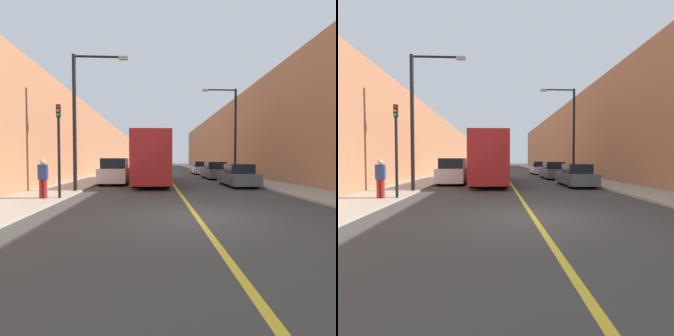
# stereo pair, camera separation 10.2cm
# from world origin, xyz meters

# --- Properties ---
(ground_plane) EXTENTS (200.00, 200.00, 0.00)m
(ground_plane) POSITION_xyz_m (0.00, 0.00, 0.00)
(ground_plane) COLOR #3F3D3A
(sidewalk_left) EXTENTS (2.86, 72.00, 0.11)m
(sidewalk_left) POSITION_xyz_m (-6.81, 30.00, 0.05)
(sidewalk_left) COLOR #A89E8C
(sidewalk_left) RESTS_ON ground
(sidewalk_right) EXTENTS (2.86, 72.00, 0.11)m
(sidewalk_right) POSITION_xyz_m (6.81, 30.00, 0.05)
(sidewalk_right) COLOR #A89E8C
(sidewalk_right) RESTS_ON ground
(building_row_left) EXTENTS (4.00, 72.00, 7.41)m
(building_row_left) POSITION_xyz_m (-10.24, 30.00, 3.71)
(building_row_left) COLOR #B2724C
(building_row_left) RESTS_ON ground
(building_row_right) EXTENTS (4.00, 72.00, 9.15)m
(building_row_right) POSITION_xyz_m (10.24, 30.00, 4.58)
(building_row_right) COLOR #B2724C
(building_row_right) RESTS_ON ground
(road_center_line) EXTENTS (0.16, 72.00, 0.01)m
(road_center_line) POSITION_xyz_m (0.00, 30.00, 0.00)
(road_center_line) COLOR gold
(road_center_line) RESTS_ON ground
(bus) EXTENTS (2.42, 10.62, 3.57)m
(bus) POSITION_xyz_m (-1.56, 11.90, 1.89)
(bus) COLOR #AD1E1E
(bus) RESTS_ON ground
(parked_suv_left) EXTENTS (1.92, 4.43, 1.89)m
(parked_suv_left) POSITION_xyz_m (-4.23, 11.27, 0.87)
(parked_suv_left) COLOR silver
(parked_suv_left) RESTS_ON ground
(car_right_near) EXTENTS (1.75, 4.22, 1.50)m
(car_right_near) POSITION_xyz_m (4.23, 9.15, 0.68)
(car_right_near) COLOR #51565B
(car_right_near) RESTS_ON ground
(car_right_mid) EXTENTS (1.86, 4.43, 1.57)m
(car_right_mid) POSITION_xyz_m (4.22, 15.93, 0.70)
(car_right_mid) COLOR #51565B
(car_right_mid) RESTS_ON ground
(car_right_far) EXTENTS (1.76, 4.31, 1.54)m
(car_right_far) POSITION_xyz_m (4.13, 23.20, 0.69)
(car_right_far) COLOR silver
(car_right_far) RESTS_ON ground
(street_lamp_left) EXTENTS (3.01, 0.24, 7.35)m
(street_lamp_left) POSITION_xyz_m (-5.39, 6.37, 4.36)
(street_lamp_left) COLOR black
(street_lamp_left) RESTS_ON sidewalk_left
(street_lamp_right) EXTENTS (3.01, 0.24, 7.80)m
(street_lamp_right) POSITION_xyz_m (5.40, 14.45, 4.59)
(street_lamp_right) COLOR black
(street_lamp_right) RESTS_ON sidewalk_right
(traffic_light) EXTENTS (0.16, 0.18, 4.13)m
(traffic_light) POSITION_xyz_m (-5.58, 3.73, 2.35)
(traffic_light) COLOR black
(traffic_light) RESTS_ON sidewalk_left
(pedestrian) EXTENTS (0.38, 0.24, 1.72)m
(pedestrian) POSITION_xyz_m (-6.23, 3.58, 1.00)
(pedestrian) COLOR maroon
(pedestrian) RESTS_ON sidewalk_left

